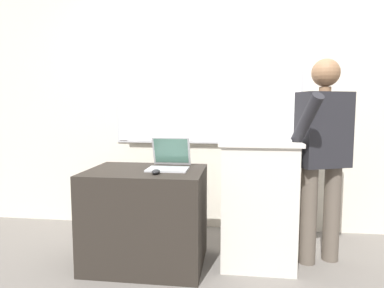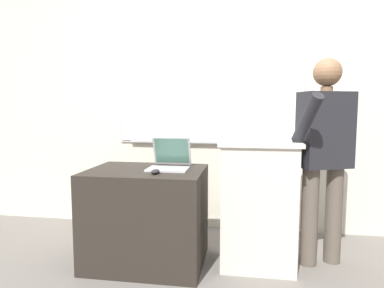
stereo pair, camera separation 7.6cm
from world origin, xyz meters
TOP-DOWN VIEW (x-y plane):
  - ground_plane at (0.00, 0.00)m, footprint 30.00×30.00m
  - back_wall at (-0.01, 1.19)m, footprint 6.40×0.17m
  - lectern_podium at (0.27, 0.31)m, footprint 0.61×0.46m
  - side_desk at (-0.61, 0.23)m, footprint 0.91×0.68m
  - person_presenter at (0.77, 0.43)m, footprint 0.57×0.63m
  - laptop at (-0.43, 0.31)m, footprint 0.32×0.32m
  - wireless_keyboard at (0.27, 0.26)m, footprint 0.45×0.14m
  - computer_mouse_by_laptop at (-0.48, 0.06)m, footprint 0.06×0.10m

SIDE VIEW (x-z plane):
  - ground_plane at x=0.00m, z-range 0.00..0.00m
  - side_desk at x=-0.61m, z-range 0.00..0.76m
  - lectern_podium at x=0.27m, z-range 0.00..0.99m
  - computer_mouse_by_laptop at x=-0.48m, z-range 0.76..0.79m
  - laptop at x=-0.43m, z-range 0.71..0.96m
  - person_presenter at x=0.77m, z-range 0.12..1.74m
  - wireless_keyboard at x=0.27m, z-range 0.99..1.01m
  - back_wall at x=-0.01m, z-range 0.00..2.82m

